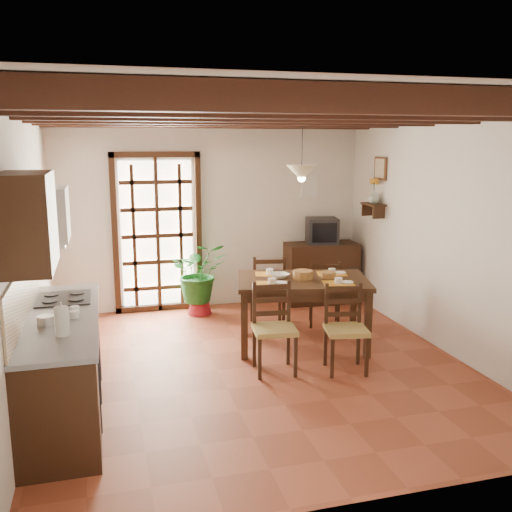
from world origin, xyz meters
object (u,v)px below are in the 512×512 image
object	(u,v)px
chair_far_left	(268,303)
pendant_lamp	(302,171)
kitchen_counter	(63,364)
chair_near_left	(274,345)
chair_far_right	(324,304)
dining_table	(303,287)
crt_tv	(322,231)
chair_near_right	(345,345)
potted_plant	(199,275)
sideboard	(321,273)

from	to	relation	value
chair_far_left	pendant_lamp	distance (m)	1.93
kitchen_counter	chair_near_left	xyz separation A→B (m)	(2.10, 0.43, -0.18)
chair_far_right	dining_table	bearing A→B (deg)	69.64
chair_far_right	pendant_lamp	size ratio (longest dim) A/B	1.06
crt_tv	chair_near_right	bearing A→B (deg)	-94.65
chair_near_left	potted_plant	distance (m)	2.32
kitchen_counter	chair_far_left	world-z (taller)	kitchen_counter
kitchen_counter	chair_far_right	size ratio (longest dim) A/B	2.51
dining_table	potted_plant	bearing A→B (deg)	134.97
chair_near_left	chair_far_right	xyz separation A→B (m)	(1.11, 1.33, -0.02)
pendant_lamp	chair_near_right	bearing A→B (deg)	-79.03
potted_plant	pendant_lamp	world-z (taller)	pendant_lamp
crt_tv	sideboard	bearing A→B (deg)	101.46
crt_tv	potted_plant	world-z (taller)	potted_plant
dining_table	sideboard	world-z (taller)	sideboard
crt_tv	potted_plant	xyz separation A→B (m)	(-1.90, -0.13, -0.53)
sideboard	pendant_lamp	distance (m)	2.48
dining_table	crt_tv	bearing A→B (deg)	75.52
chair_near_left	kitchen_counter	bearing A→B (deg)	-162.38
chair_near_left	chair_near_right	distance (m)	0.76
crt_tv	potted_plant	distance (m)	1.97
sideboard	crt_tv	world-z (taller)	crt_tv
kitchen_counter	chair_near_right	bearing A→B (deg)	4.92
chair_near_right	kitchen_counter	bearing A→B (deg)	-164.73
chair_near_right	sideboard	distance (m)	2.69
kitchen_counter	pendant_lamp	distance (m)	3.32
sideboard	crt_tv	xyz separation A→B (m)	(-0.00, -0.01, 0.65)
crt_tv	pendant_lamp	xyz separation A→B (m)	(-0.93, -1.63, 0.97)
sideboard	dining_table	bearing A→B (deg)	-115.51
chair_near_right	potted_plant	distance (m)	2.72
chair_near_left	chair_far_left	bearing A→B (deg)	82.29
dining_table	crt_tv	size ratio (longest dim) A/B	3.29
sideboard	potted_plant	bearing A→B (deg)	-173.30
sideboard	chair_near_right	bearing A→B (deg)	-103.44
chair_near_left	sideboard	size ratio (longest dim) A/B	0.89
pendant_lamp	chair_near_left	bearing A→B (deg)	-126.01
chair_far_left	crt_tv	size ratio (longest dim) A/B	1.86
pendant_lamp	crt_tv	bearing A→B (deg)	60.33
potted_plant	pendant_lamp	bearing A→B (deg)	-57.11
sideboard	chair_near_left	bearing A→B (deg)	-119.10
chair_near_right	sideboard	size ratio (longest dim) A/B	0.86
dining_table	chair_near_right	world-z (taller)	chair_near_right
dining_table	sideboard	bearing A→B (deg)	75.60
crt_tv	chair_far_left	bearing A→B (deg)	-130.13
dining_table	pendant_lamp	world-z (taller)	pendant_lamp
chair_far_right	potted_plant	bearing A→B (deg)	-12.13
crt_tv	potted_plant	bearing A→B (deg)	-164.65
dining_table	pendant_lamp	xyz separation A→B (m)	(0.00, 0.10, 1.36)
chair_near_left	sideboard	bearing A→B (deg)	64.41
dining_table	potted_plant	world-z (taller)	potted_plant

